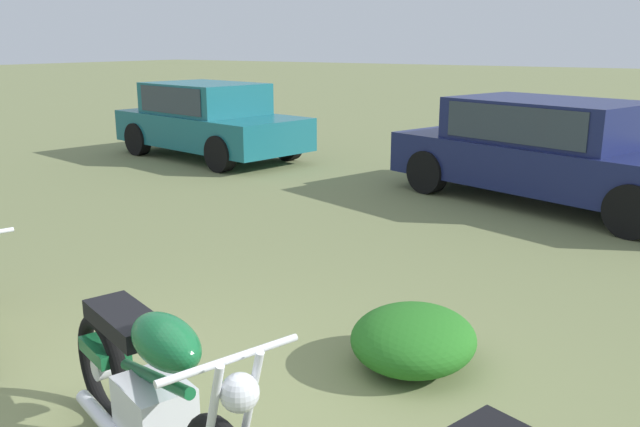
# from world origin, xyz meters

# --- Properties ---
(motorcycle_green) EXTENTS (1.97, 0.92, 1.02)m
(motorcycle_green) POSITION_xyz_m (0.11, -0.22, 0.48)
(motorcycle_green) COLOR black
(motorcycle_green) RESTS_ON ground
(car_teal) EXTENTS (4.25, 2.42, 1.43)m
(car_teal) POSITION_xyz_m (-6.35, 7.26, 0.80)
(car_teal) COLOR #19606B
(car_teal) RESTS_ON ground
(car_navy) EXTENTS (4.79, 3.01, 1.43)m
(car_navy) POSITION_xyz_m (0.17, 7.05, 0.80)
(car_navy) COLOR #161E4C
(car_navy) RESTS_ON ground
(shrub_low) EXTENTS (0.85, 0.93, 0.42)m
(shrub_low) POSITION_xyz_m (0.69, 1.60, 0.21)
(shrub_low) COLOR #23681E
(shrub_low) RESTS_ON ground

